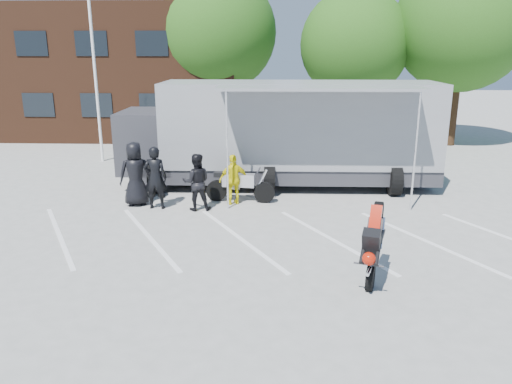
# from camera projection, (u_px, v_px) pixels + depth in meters

# --- Properties ---
(ground) EXTENTS (100.00, 100.00, 0.00)m
(ground) POSITION_uv_depth(u_px,v_px,m) (228.00, 253.00, 12.08)
(ground) COLOR #A4A49E
(ground) RESTS_ON ground
(parking_bay_lines) EXTENTS (18.09, 13.33, 0.01)m
(parking_bay_lines) POSITION_uv_depth(u_px,v_px,m) (232.00, 238.00, 13.04)
(parking_bay_lines) COLOR white
(parking_bay_lines) RESTS_ON ground
(office_building) EXTENTS (18.00, 8.00, 7.00)m
(office_building) POSITION_uv_depth(u_px,v_px,m) (84.00, 71.00, 28.79)
(office_building) COLOR #482717
(office_building) RESTS_ON ground
(flagpole) EXTENTS (1.61, 0.12, 8.00)m
(flagpole) POSITION_uv_depth(u_px,v_px,m) (98.00, 41.00, 20.53)
(flagpole) COLOR white
(flagpole) RESTS_ON ground
(tree_left) EXTENTS (6.12, 6.12, 8.64)m
(tree_left) POSITION_uv_depth(u_px,v_px,m) (217.00, 32.00, 25.98)
(tree_left) COLOR #382314
(tree_left) RESTS_ON ground
(tree_mid) EXTENTS (5.44, 5.44, 7.68)m
(tree_mid) POSITION_uv_depth(u_px,v_px,m) (355.00, 45.00, 24.91)
(tree_mid) COLOR #382314
(tree_mid) RESTS_ON ground
(tree_right) EXTENTS (6.46, 6.46, 9.12)m
(tree_right) POSITION_uv_depth(u_px,v_px,m) (462.00, 24.00, 23.98)
(tree_right) COLOR #382314
(tree_right) RESTS_ON ground
(transporter_truck) EXTENTS (11.58, 5.66, 3.67)m
(transporter_truck) POSITION_uv_depth(u_px,v_px,m) (284.00, 185.00, 18.03)
(transporter_truck) COLOR gray
(transporter_truck) RESTS_ON ground
(parked_motorcycle) EXTENTS (2.34, 0.97, 1.19)m
(parked_motorcycle) POSITION_uv_depth(u_px,v_px,m) (240.00, 202.00, 16.13)
(parked_motorcycle) COLOR silver
(parked_motorcycle) RESTS_ON ground
(stunt_bike_rider) EXTENTS (1.20, 1.75, 1.88)m
(stunt_bike_rider) POSITION_uv_depth(u_px,v_px,m) (373.00, 277.00, 10.81)
(stunt_bike_rider) COLOR black
(stunt_bike_rider) RESTS_ON ground
(spectator_leather_a) EXTENTS (1.14, 0.93, 2.01)m
(spectator_leather_a) POSITION_uv_depth(u_px,v_px,m) (135.00, 174.00, 15.53)
(spectator_leather_a) COLOR black
(spectator_leather_a) RESTS_ON ground
(spectator_leather_b) EXTENTS (0.72, 0.48, 1.95)m
(spectator_leather_b) POSITION_uv_depth(u_px,v_px,m) (155.00, 178.00, 15.21)
(spectator_leather_b) COLOR black
(spectator_leather_b) RESTS_ON ground
(spectator_leather_c) EXTENTS (0.94, 0.78, 1.75)m
(spectator_leather_c) POSITION_uv_depth(u_px,v_px,m) (196.00, 182.00, 15.09)
(spectator_leather_c) COLOR black
(spectator_leather_c) RESTS_ON ground
(spectator_hivis) EXTENTS (1.01, 0.69, 1.60)m
(spectator_hivis) POSITION_uv_depth(u_px,v_px,m) (234.00, 180.00, 15.68)
(spectator_hivis) COLOR yellow
(spectator_hivis) RESTS_ON ground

